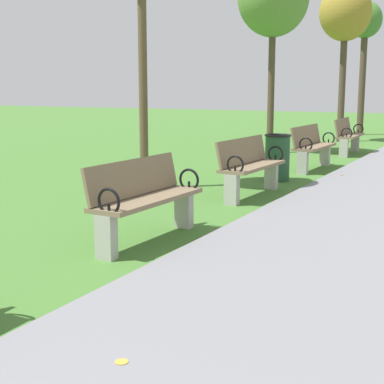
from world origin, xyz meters
name	(u,v)px	position (x,y,z in m)	size (l,w,h in m)	color
park_bench_3	(145,198)	(-0.50, 6.34, 0.49)	(0.53, 1.62, 0.90)	#7A664C
park_bench_4	(250,165)	(-0.50, 9.34, 0.49)	(0.52, 1.61, 0.90)	#7A664C
park_bench_5	(312,146)	(-0.50, 12.66, 0.49)	(0.51, 1.61, 0.90)	#7A664C
park_bench_6	(348,135)	(-0.50, 15.76, 0.49)	(0.53, 1.62, 0.90)	#7A664C
tree_4	(345,15)	(-1.52, 19.11, 3.81)	(1.55, 1.55, 4.73)	#4C3D2D
tree_5	(365,26)	(-1.54, 22.03, 3.73)	(1.13, 1.13, 4.57)	#4C3D2D
trash_bin	(277,157)	(-0.65, 10.98, 0.42)	(0.48, 0.48, 0.84)	#234C2D
scattered_leaves	(302,201)	(0.35, 9.28, 0.01)	(4.38, 17.14, 0.02)	#AD6B23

